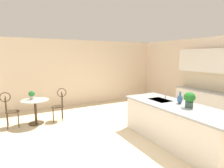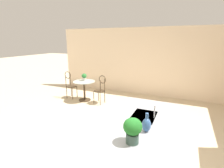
{
  "view_description": "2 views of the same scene",
  "coord_description": "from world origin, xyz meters",
  "px_view_note": "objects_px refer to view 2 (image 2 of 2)",
  "views": [
    {
      "loc": [
        3.26,
        -2.47,
        2.04
      ],
      "look_at": [
        -1.39,
        0.05,
        1.24
      ],
      "focal_mm": 29.64,
      "sensor_mm": 36.0,
      "label": 1
    },
    {
      "loc": [
        2.46,
        1.44,
        2.22
      ],
      "look_at": [
        -1.35,
        -0.25,
        1.12
      ],
      "focal_mm": 26.87,
      "sensor_mm": 36.0,
      "label": 2
    }
  ],
  "objects_px": {
    "potted_plant_on_table": "(84,77)",
    "vase_on_counter": "(146,125)",
    "bistro_table": "(84,89)",
    "chair_near_window": "(100,88)",
    "chair_by_island": "(70,84)",
    "potted_plant_counter_near": "(133,129)"
  },
  "relations": [
    {
      "from": "bistro_table",
      "to": "potted_plant_on_table",
      "type": "xyz_separation_m",
      "value": [
        -0.12,
        -0.07,
        0.44
      ]
    },
    {
      "from": "bistro_table",
      "to": "potted_plant_counter_near",
      "type": "relative_size",
      "value": 2.32
    },
    {
      "from": "bistro_table",
      "to": "potted_plant_on_table",
      "type": "height_order",
      "value": "potted_plant_on_table"
    },
    {
      "from": "bistro_table",
      "to": "potted_plant_on_table",
      "type": "bearing_deg",
      "value": -152.06
    },
    {
      "from": "potted_plant_counter_near",
      "to": "chair_by_island",
      "type": "bearing_deg",
      "value": -132.65
    },
    {
      "from": "potted_plant_counter_near",
      "to": "vase_on_counter",
      "type": "distance_m",
      "value": 0.38
    },
    {
      "from": "chair_by_island",
      "to": "potted_plant_counter_near",
      "type": "relative_size",
      "value": 3.03
    },
    {
      "from": "chair_by_island",
      "to": "potted_plant_on_table",
      "type": "bearing_deg",
      "value": 97.31
    },
    {
      "from": "chair_by_island",
      "to": "vase_on_counter",
      "type": "bearing_deg",
      "value": 51.41
    },
    {
      "from": "chair_by_island",
      "to": "bistro_table",
      "type": "bearing_deg",
      "value": 86.11
    },
    {
      "from": "potted_plant_on_table",
      "to": "vase_on_counter",
      "type": "relative_size",
      "value": 0.91
    },
    {
      "from": "chair_near_window",
      "to": "chair_by_island",
      "type": "distance_m",
      "value": 1.38
    },
    {
      "from": "chair_near_window",
      "to": "potted_plant_counter_near",
      "type": "height_order",
      "value": "potted_plant_counter_near"
    },
    {
      "from": "potted_plant_on_table",
      "to": "potted_plant_counter_near",
      "type": "bearing_deg",
      "value": 41.23
    },
    {
      "from": "potted_plant_counter_near",
      "to": "bistro_table",
      "type": "bearing_deg",
      "value": -138.34
    },
    {
      "from": "chair_by_island",
      "to": "vase_on_counter",
      "type": "height_order",
      "value": "vase_on_counter"
    },
    {
      "from": "potted_plant_on_table",
      "to": "potted_plant_counter_near",
      "type": "relative_size",
      "value": 0.76
    },
    {
      "from": "chair_near_window",
      "to": "vase_on_counter",
      "type": "distance_m",
      "value": 3.61
    },
    {
      "from": "chair_by_island",
      "to": "potted_plant_on_table",
      "type": "height_order",
      "value": "chair_by_island"
    },
    {
      "from": "bistro_table",
      "to": "vase_on_counter",
      "type": "height_order",
      "value": "vase_on_counter"
    },
    {
      "from": "potted_plant_counter_near",
      "to": "potted_plant_on_table",
      "type": "bearing_deg",
      "value": -138.77
    },
    {
      "from": "chair_near_window",
      "to": "chair_by_island",
      "type": "bearing_deg",
      "value": -93.66
    }
  ]
}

